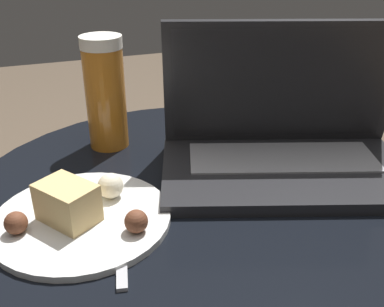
% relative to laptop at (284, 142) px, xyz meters
% --- Properties ---
extents(table, '(0.70, 0.70, 0.57)m').
position_rel_laptop_xyz_m(table, '(-0.14, -0.02, -0.19)').
color(table, '#515156').
rests_on(table, ground_plane).
extents(laptop, '(0.42, 0.32, 0.22)m').
position_rel_laptop_xyz_m(laptop, '(0.00, 0.00, 0.00)').
color(laptop, '#232326').
rests_on(laptop, table).
extents(beer_glass, '(0.07, 0.07, 0.19)m').
position_rel_laptop_xyz_m(beer_glass, '(-0.24, 0.18, 0.05)').
color(beer_glass, '#C6701E').
rests_on(beer_glass, table).
extents(snack_plate, '(0.23, 0.23, 0.06)m').
position_rel_laptop_xyz_m(snack_plate, '(-0.31, -0.04, -0.03)').
color(snack_plate, silver).
rests_on(snack_plate, table).
extents(fork, '(0.05, 0.16, 0.00)m').
position_rel_laptop_xyz_m(fork, '(-0.27, -0.08, -0.04)').
color(fork, '#B2B2B7').
rests_on(fork, table).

